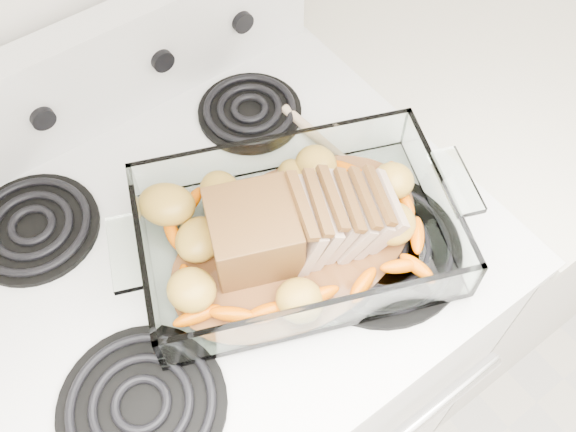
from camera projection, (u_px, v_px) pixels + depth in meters
electric_range at (228, 353)px, 1.30m from camera, size 0.78×0.70×1.12m
counter_right at (461, 199)px, 1.53m from camera, size 0.58×0.68×0.93m
baking_dish at (297, 236)px, 0.89m from camera, size 0.42×0.28×0.08m
pork_roast at (287, 230)px, 0.86m from camera, size 0.26×0.11×0.09m
roast_vegetables at (277, 215)px, 0.90m from camera, size 0.39×0.21×0.05m
wooden_spoon at (358, 165)px, 0.98m from camera, size 0.07×0.24×0.02m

